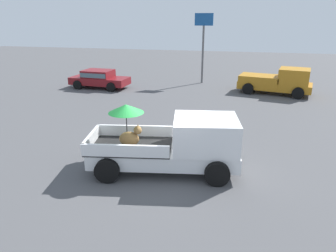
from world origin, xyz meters
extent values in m
plane|color=#4C4C4F|center=(0.00, 0.00, 0.00)|extent=(80.00, 80.00, 0.00)
cylinder|color=black|center=(1.56, 1.26, 0.40)|extent=(0.84, 0.41, 0.80)
cylinder|color=black|center=(1.89, -0.67, 0.40)|extent=(0.84, 0.41, 0.80)
cylinder|color=black|center=(-1.89, 0.67, 0.40)|extent=(0.84, 0.41, 0.80)
cylinder|color=black|center=(-1.56, -1.26, 0.40)|extent=(0.84, 0.41, 0.80)
cube|color=white|center=(0.00, 0.00, 0.57)|extent=(5.23, 2.62, 0.50)
cube|color=white|center=(1.38, 0.24, 1.36)|extent=(2.38, 2.19, 1.08)
cube|color=#4C606B|center=(2.37, 0.41, 1.56)|extent=(0.35, 1.71, 0.64)
cube|color=black|center=(-1.13, -0.19, 0.85)|extent=(3.07, 2.29, 0.06)
cube|color=white|center=(-1.29, 0.71, 1.08)|extent=(2.78, 0.57, 0.40)
cube|color=white|center=(-0.98, -1.10, 1.08)|extent=(2.78, 0.57, 0.40)
cube|color=white|center=(-2.46, -0.42, 1.08)|extent=(0.41, 1.83, 0.40)
ellipsoid|color=olive|center=(-1.14, -0.26, 1.14)|extent=(0.72, 0.43, 0.52)
sphere|color=olive|center=(-0.85, -0.21, 1.46)|extent=(0.32, 0.32, 0.28)
cone|color=olive|center=(-0.86, -0.13, 1.60)|extent=(0.10, 0.10, 0.12)
cone|color=olive|center=(-0.83, -0.29, 1.60)|extent=(0.10, 0.10, 0.12)
cylinder|color=black|center=(-1.21, -0.26, 1.49)|extent=(0.03, 0.03, 1.22)
cone|color=#19722D|center=(-1.21, -0.26, 2.20)|extent=(1.36, 1.36, 0.28)
cylinder|color=black|center=(6.43, 13.39, 0.38)|extent=(0.80, 0.40, 0.76)
cylinder|color=black|center=(6.05, 11.53, 0.38)|extent=(0.80, 0.40, 0.76)
cylinder|color=black|center=(3.29, 14.02, 0.38)|extent=(0.80, 0.40, 0.76)
cylinder|color=black|center=(2.91, 12.16, 0.38)|extent=(0.80, 0.40, 0.76)
cube|color=#B27219|center=(4.67, 12.77, 0.55)|extent=(5.06, 2.71, 0.50)
cube|color=#B27219|center=(5.85, 12.54, 1.30)|extent=(2.22, 2.14, 1.00)
cube|color=#B27219|center=(3.69, 12.97, 1.00)|extent=(3.00, 2.30, 0.40)
cylinder|color=black|center=(-6.44, 12.46, 0.33)|extent=(0.67, 0.26, 0.66)
cylinder|color=black|center=(-6.54, 10.70, 0.33)|extent=(0.67, 0.26, 0.66)
cylinder|color=black|center=(-9.14, 12.61, 0.33)|extent=(0.67, 0.26, 0.66)
cylinder|color=black|center=(-9.23, 10.85, 0.33)|extent=(0.67, 0.26, 0.66)
cube|color=maroon|center=(-7.84, 11.65, 0.55)|extent=(4.39, 2.00, 0.52)
cube|color=maroon|center=(-7.94, 11.66, 1.05)|extent=(2.19, 1.71, 0.56)
cube|color=#4C606B|center=(-7.94, 11.66, 1.05)|extent=(2.13, 1.79, 0.32)
cylinder|color=#59595B|center=(-0.67, 15.29, 2.20)|extent=(0.16, 0.16, 4.41)
cube|color=#194C8C|center=(-0.67, 15.29, 4.86)|extent=(1.40, 0.12, 0.90)
camera|label=1|loc=(2.38, -9.44, 5.05)|focal=33.14mm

